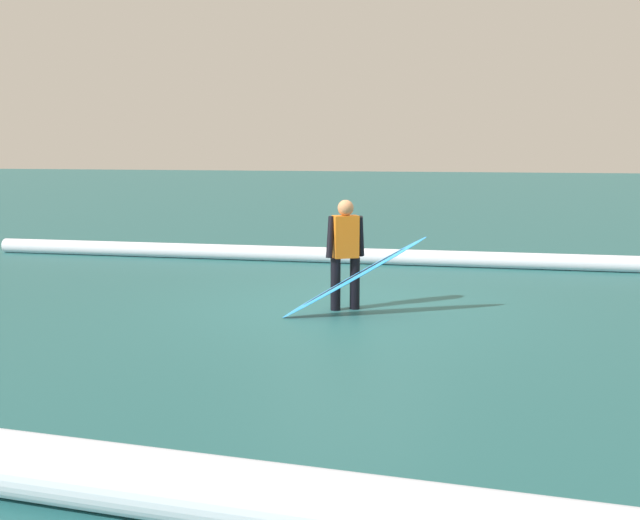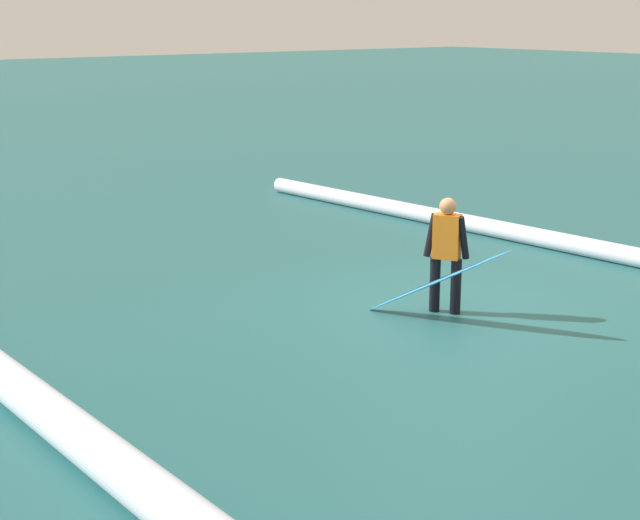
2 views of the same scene
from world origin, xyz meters
The scene contains 5 objects.
ground_plane centered at (0.00, 0.00, 0.00)m, with size 147.51×147.51×0.00m, color #235E60.
surfer centered at (-0.01, 0.22, 0.86)m, with size 0.46×0.44×1.53m.
surfboard centered at (-0.22, 0.58, 0.53)m, with size 1.90×0.95×1.09m.
wave_crest_foreground centered at (-2.74, -3.99, 0.15)m, with size 0.31×0.31×22.58m, color white.
wave_crest_midground centered at (0.29, 5.82, 0.21)m, with size 0.41×0.41×18.37m, color white.
Camera 1 is at (-2.20, 9.15, 2.15)m, focal length 37.89 mm.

